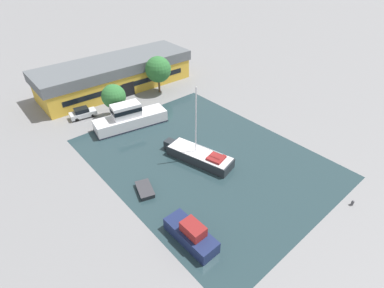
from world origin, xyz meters
TOP-DOWN VIEW (x-y plane):
  - ground_plane at (0.00, 0.00)m, footprint 440.00×440.00m
  - water_canal at (0.00, 0.00)m, footprint 25.72×33.47m
  - warehouse_building at (2.65, 28.71)m, footprint 30.81×10.86m
  - quay_tree_near_building at (-3.46, 18.16)m, footprint 3.99×3.99m
  - quay_tree_by_water at (7.90, 21.41)m, footprint 4.92×4.92m
  - parked_car at (-7.85, 21.78)m, footprint 4.54×2.49m
  - sailboat_moored at (-0.93, 0.05)m, footprint 5.18×10.66m
  - motor_cruiser at (-3.27, 14.00)m, footprint 12.09×5.47m
  - small_dinghy at (-9.99, -0.28)m, footprint 2.65×3.55m
  - cabin_boat at (-10.40, -9.33)m, footprint 2.38×6.13m
  - mooring_bollard at (6.84, -17.82)m, footprint 0.33×0.33m

SIDE VIEW (x-z plane):
  - ground_plane at x=0.00m, z-range 0.00..0.00m
  - water_canal at x=0.00m, z-range 0.00..0.01m
  - small_dinghy at x=-9.99m, z-range 0.01..0.60m
  - mooring_bollard at x=6.84m, z-range 0.02..0.69m
  - sailboat_moored at x=-0.93m, z-range -4.63..6.19m
  - parked_car at x=-7.85m, z-range -0.01..1.76m
  - cabin_boat at x=-10.40m, z-range -0.32..2.24m
  - motor_cruiser at x=-3.27m, z-range -0.55..3.54m
  - warehouse_building at x=2.65m, z-range 0.04..5.81m
  - quay_tree_near_building at x=-3.46m, z-range 0.94..6.82m
  - quay_tree_by_water at x=7.90m, z-range 1.11..8.26m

